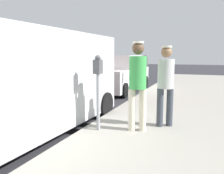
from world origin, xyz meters
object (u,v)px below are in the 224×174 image
pedestrian_in_gray (166,81)px  parking_meter_far (145,68)px  parking_meter_near (98,80)px  parked_sedan_ahead (118,75)px  pedestrian_in_green (138,80)px  parked_van (18,81)px

pedestrian_in_gray → parking_meter_far: bearing=109.5°
parking_meter_near → parking_meter_far: size_ratio=1.00×
parked_sedan_ahead → parking_meter_near: bearing=-74.3°
parking_meter_far → parked_sedan_ahead: bearing=132.0°
pedestrian_in_gray → pedestrian_in_green: 0.70m
parking_meter_near → parked_sedan_ahead: bearing=105.7°
parking_meter_far → pedestrian_in_green: pedestrian_in_green is taller
parking_meter_far → pedestrian_in_gray: bearing=-70.5°
parking_meter_near → pedestrian_in_green: pedestrian_in_green is taller
pedestrian_in_gray → pedestrian_in_green: bearing=-133.2°
parking_meter_near → parked_van: 1.60m
parking_meter_near → parking_meter_far: same height
pedestrian_in_green → parked_van: size_ratio=0.34×
pedestrian_in_gray → parked_sedan_ahead: pedestrian_in_gray is taller
parked_van → parked_sedan_ahead: bearing=91.9°
pedestrian_in_green → parked_sedan_ahead: pedestrian_in_green is taller
parking_meter_far → pedestrian_in_green: size_ratio=0.85×
pedestrian_in_gray → pedestrian_in_green: size_ratio=0.96×
pedestrian_in_green → parked_van: parked_van is taller
parking_meter_near → parked_van: bearing=-159.3°
parking_meter_near → pedestrian_in_gray: pedestrian_in_gray is taller
parked_sedan_ahead → pedestrian_in_gray: bearing=-61.3°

